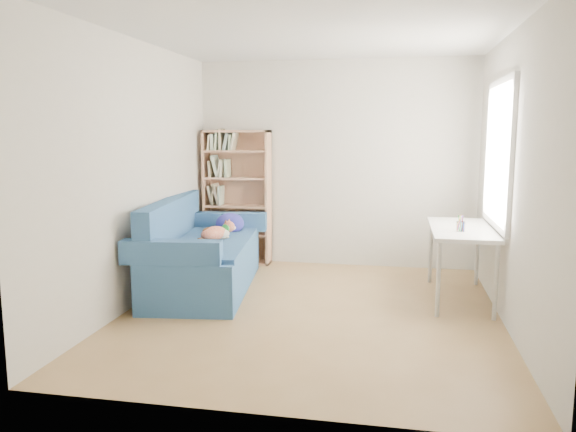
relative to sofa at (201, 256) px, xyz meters
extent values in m
plane|color=olive|center=(1.31, -0.58, -0.37)|extent=(4.00, 4.00, 0.00)
cube|color=silver|center=(1.31, 1.42, 0.93)|extent=(3.50, 0.04, 2.60)
cube|color=silver|center=(1.31, -2.58, 0.93)|extent=(3.50, 0.04, 2.60)
cube|color=silver|center=(-0.44, -0.58, 0.93)|extent=(0.04, 4.00, 2.60)
cube|color=silver|center=(3.06, -0.58, 0.93)|extent=(0.04, 4.00, 2.60)
cube|color=white|center=(1.31, -0.58, 2.23)|extent=(3.50, 4.00, 0.04)
cube|color=white|center=(3.05, 0.02, 1.13)|extent=(0.01, 1.20, 1.30)
cube|color=navy|center=(0.04, -0.02, -0.12)|extent=(1.18, 2.09, 0.50)
cube|color=navy|center=(-0.34, -0.02, 0.37)|extent=(0.42, 1.99, 0.49)
cube|color=navy|center=(0.04, 0.89, 0.24)|extent=(0.95, 0.29, 0.22)
cube|color=navy|center=(0.04, -0.92, 0.24)|extent=(0.95, 0.29, 0.22)
cube|color=navy|center=(0.06, -0.02, 0.15)|extent=(1.14, 1.93, 0.06)
ellipsoid|color=navy|center=(0.14, 0.64, 0.26)|extent=(0.33, 0.37, 0.25)
ellipsoid|color=#A52B12|center=(0.15, 0.00, 0.26)|extent=(0.30, 0.41, 0.15)
ellipsoid|color=silver|center=(0.20, 0.10, 0.24)|extent=(0.16, 0.19, 0.09)
ellipsoid|color=#371D0F|center=(0.12, -0.05, 0.29)|extent=(0.17, 0.21, 0.07)
sphere|color=#A52B12|center=(0.17, 0.26, 0.29)|extent=(0.13, 0.13, 0.13)
cone|color=#A52B12|center=(0.15, 0.29, 0.35)|extent=(0.07, 0.07, 0.06)
cone|color=#A52B12|center=(0.15, 0.23, 0.35)|extent=(0.06, 0.07, 0.06)
cylinder|color=green|center=(0.16, 0.20, 0.27)|extent=(0.11, 0.06, 0.10)
cylinder|color=#371D0F|center=(0.13, -0.21, 0.23)|extent=(0.05, 0.15, 0.05)
cube|color=tan|center=(-0.37, 1.27, 0.50)|extent=(0.03, 0.27, 1.73)
cube|color=tan|center=(0.47, 1.27, 0.50)|extent=(0.03, 0.27, 1.73)
cube|color=tan|center=(0.05, 1.27, 1.35)|extent=(0.86, 0.27, 0.03)
cube|color=tan|center=(0.05, 1.27, -0.35)|extent=(0.86, 0.27, 0.03)
cube|color=tan|center=(0.05, 1.39, 0.50)|extent=(0.86, 0.02, 1.73)
cube|color=white|center=(2.73, 0.12, 0.36)|extent=(0.61, 1.32, 0.04)
cylinder|color=silver|center=(2.99, 0.74, -0.01)|extent=(0.04, 0.04, 0.71)
cylinder|color=silver|center=(2.99, -0.49, -0.01)|extent=(0.04, 0.04, 0.71)
cylinder|color=silver|center=(2.48, 0.74, -0.01)|extent=(0.04, 0.04, 0.71)
cylinder|color=silver|center=(2.48, -0.49, -0.01)|extent=(0.04, 0.04, 0.71)
cylinder|color=white|center=(2.70, -0.10, 0.43)|extent=(0.08, 0.08, 0.10)
camera|label=1|loc=(2.07, -5.70, 1.35)|focal=35.00mm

